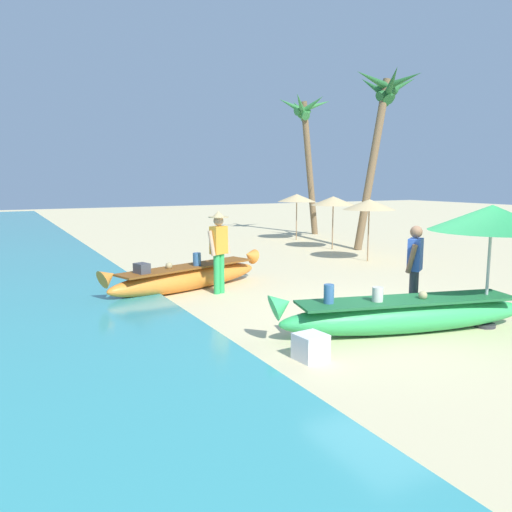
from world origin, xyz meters
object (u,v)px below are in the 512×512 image
Objects in this scene: palm_tree_leaning_seaward at (306,126)px; cooler_box at (311,347)px; boat_orange_midground at (188,277)px; person_tourist_customer at (415,266)px; person_vendor_hatted at (219,246)px; patio_umbrella_large at (492,218)px; palm_tree_tall_inland at (383,107)px; boat_green_foreground at (406,314)px.

cooler_box is (-8.89, -13.71, -4.68)m from palm_tree_leaning_seaward.
palm_tree_leaning_seaward reaches higher than boat_orange_midground.
person_tourist_customer is at bearing 13.21° from cooler_box.
patio_umbrella_large reaches higher than person_vendor_hatted.
cooler_box is at bearing -135.69° from palm_tree_tall_inland.
person_tourist_customer is (2.36, -3.44, -0.11)m from person_vendor_hatted.
person_vendor_hatted is 0.87× the size of patio_umbrella_large.
palm_tree_leaning_seaward is at bearing 68.78° from patio_umbrella_large.
boat_orange_midground is 10.52m from palm_tree_tall_inland.
patio_umbrella_large is 10.57m from palm_tree_tall_inland.
cooler_box is at bearing -161.32° from person_tourist_customer.
patio_umbrella_large is (0.62, -1.05, 0.91)m from person_tourist_customer.
palm_tree_tall_inland is (5.22, 8.62, 3.19)m from patio_umbrella_large.
boat_green_foreground is at bearing -116.86° from palm_tree_leaning_seaward.
person_tourist_customer is 10.40m from palm_tree_tall_inland.
person_vendor_hatted is 0.29× the size of palm_tree_leaning_seaward.
palm_tree_leaning_seaward is at bearing 48.07° from person_vendor_hatted.
palm_tree_tall_inland is at bearing 52.32° from person_tourist_customer.
patio_umbrella_large is at bearing -15.37° from boat_green_foreground.
person_tourist_customer reaches higher than boat_green_foreground.
person_vendor_hatted is 1.09× the size of person_tourist_customer.
boat_green_foreground is at bearing -69.23° from person_vendor_hatted.
patio_umbrella_large is (2.99, -4.50, 0.80)m from person_vendor_hatted.
boat_green_foreground is at bearing 164.63° from patio_umbrella_large.
boat_green_foreground is 4.45m from person_vendor_hatted.
boat_green_foreground is 1.09× the size of boat_orange_midground.
patio_umbrella_large reaches higher than boat_orange_midground.
person_vendor_hatted reaches higher than cooler_box.
palm_tree_tall_inland is (8.71, 3.50, 4.74)m from boat_orange_midground.
boat_orange_midground is at bearing 129.15° from person_vendor_hatted.
palm_tree_tall_inland reaches higher than cooler_box.
boat_green_foreground is 0.74× the size of palm_tree_tall_inland.
boat_green_foreground is 2.15m from patio_umbrella_large.
palm_tree_leaning_seaward is (8.33, 9.28, 3.80)m from person_vendor_hatted.
palm_tree_tall_inland reaches higher than patio_umbrella_large.
person_vendor_hatted is 4.55m from cooler_box.
palm_tree_leaning_seaward is (8.84, 8.66, 4.55)m from boat_orange_midground.
person_vendor_hatted is 0.29× the size of palm_tree_tall_inland.
palm_tree_leaning_seaward reaches higher than person_tourist_customer.
boat_green_foreground is at bearing 3.26° from cooler_box.
person_vendor_hatted is at bearing 124.50° from person_tourist_customer.
boat_green_foreground is 2.56× the size of person_vendor_hatted.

